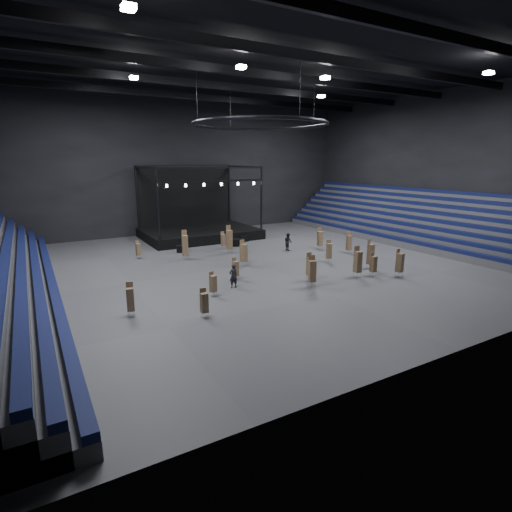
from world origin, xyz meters
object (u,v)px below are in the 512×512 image
chair_stack_7 (138,249)px  chair_stack_8 (213,283)px  stage (197,226)px  chair_stack_2 (310,266)px  flight_case_left (182,249)px  chair_stack_15 (185,245)px  chair_stack_14 (244,253)px  flight_case_mid (238,243)px  chair_stack_0 (400,262)px  chair_stack_10 (235,268)px  chair_stack_16 (373,264)px  chair_stack_11 (349,242)px  man_center (233,276)px  chair_stack_3 (312,271)px  flight_case_right (244,239)px  chair_stack_1 (370,254)px  chair_stack_17 (329,251)px  chair_stack_6 (204,302)px  chair_stack_5 (223,240)px  chair_stack_13 (320,238)px  chair_stack_9 (358,261)px  chair_stack_12 (130,299)px  crew_member (288,242)px  chair_stack_4 (229,239)px

chair_stack_7 → chair_stack_8: (1.92, -14.48, 0.01)m
stage → chair_stack_2: (0.89, -23.05, -0.18)m
flight_case_left → chair_stack_15: chair_stack_15 is taller
chair_stack_7 → chair_stack_14: chair_stack_14 is taller
flight_case_mid → chair_stack_0: (6.31, -18.22, 0.87)m
chair_stack_10 → chair_stack_16: chair_stack_16 is taller
chair_stack_11 → man_center: 16.82m
chair_stack_10 → chair_stack_3: bearing=-56.1°
flight_case_right → chair_stack_15: bearing=-151.3°
chair_stack_7 → stage: bearing=31.5°
chair_stack_1 → chair_stack_17: chair_stack_1 is taller
chair_stack_6 → chair_stack_17: (16.22, 7.17, 0.16)m
flight_case_mid → chair_stack_2: size_ratio=0.53×
chair_stack_11 → man_center: size_ratio=1.23×
chair_stack_2 → man_center: 6.65m
chair_stack_5 → chair_stack_13: (9.41, -5.65, 0.23)m
stage → chair_stack_7: bearing=-139.8°
chair_stack_0 → chair_stack_9: (-3.25, 1.69, 0.11)m
chair_stack_0 → chair_stack_12: 22.38m
chair_stack_13 → chair_stack_10: bearing=-148.2°
chair_stack_9 → chair_stack_14: size_ratio=1.07×
chair_stack_12 → stage: bearing=73.5°
chair_stack_11 → chair_stack_17: bearing=-143.7°
chair_stack_11 → crew_member: bearing=149.0°
flight_case_left → crew_member: crew_member is taller
flight_case_left → chair_stack_0: 22.57m
chair_stack_3 → chair_stack_12: chair_stack_3 is taller
chair_stack_7 → chair_stack_13: size_ratio=0.76×
chair_stack_4 → crew_member: bearing=-17.4°
chair_stack_1 → chair_stack_8: (-15.81, 0.10, -0.43)m
chair_stack_17 → man_center: size_ratio=1.17×
chair_stack_7 → chair_stack_14: (7.96, -7.96, 0.34)m
chair_stack_2 → chair_stack_16: 5.82m
chair_stack_0 → chair_stack_3: 8.46m
chair_stack_7 → chair_stack_8: bearing=-91.2°
chair_stack_10 → chair_stack_15: 9.05m
chair_stack_1 → chair_stack_7: 22.96m
stage → flight_case_right: (3.79, -5.76, -1.07)m
chair_stack_12 → chair_stack_1: bearing=16.3°
flight_case_right → chair_stack_4: chair_stack_4 is taller
chair_stack_0 → chair_stack_15: 20.51m
chair_stack_8 → man_center: (2.21, 1.06, -0.04)m
flight_case_right → man_center: (-9.38, -15.89, 0.58)m
crew_member → chair_stack_4: bearing=76.1°
flight_case_left → chair_stack_10: bearing=-88.5°
chair_stack_3 → flight_case_left: bearing=125.9°
chair_stack_1 → man_center: bearing=151.6°
chair_stack_3 → man_center: bearing=172.6°
chair_stack_16 → chair_stack_17: size_ratio=0.93×
chair_stack_7 → chair_stack_17: bearing=-42.8°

